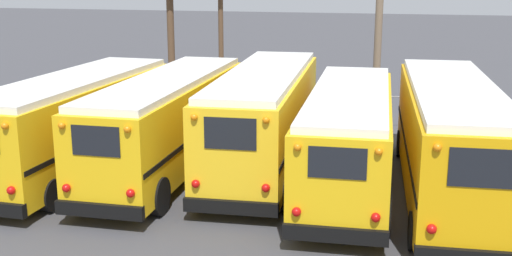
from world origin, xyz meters
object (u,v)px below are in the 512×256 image
object	(u,v)px
school_bus_0	(76,121)
utility_pole	(379,7)
school_bus_3	(349,135)
school_bus_1	(169,120)
school_bus_2	(264,116)
school_bus_4	(451,137)

from	to	relation	value
school_bus_0	utility_pole	xyz separation A→B (m)	(8.93, 11.71, 3.10)
school_bus_3	utility_pole	bearing A→B (deg)	88.92
school_bus_0	school_bus_1	bearing A→B (deg)	13.34
school_bus_1	utility_pole	distance (m)	12.93
school_bus_3	utility_pole	world-z (taller)	utility_pole
school_bus_0	utility_pole	bearing A→B (deg)	52.66
school_bus_2	utility_pole	bearing A→B (deg)	72.46
school_bus_3	school_bus_4	size ratio (longest dim) A/B	0.93
school_bus_2	school_bus_3	xyz separation A→B (m)	(2.90, -1.44, -0.12)
school_bus_2	utility_pole	distance (m)	10.78
school_bus_3	utility_pole	distance (m)	11.74
school_bus_4	utility_pole	distance (m)	12.08
school_bus_2	utility_pole	xyz separation A→B (m)	(3.12, 9.86, 3.03)
school_bus_4	utility_pole	size ratio (longest dim) A/B	1.16
school_bus_3	school_bus_4	distance (m)	2.91
school_bus_3	school_bus_1	bearing A→B (deg)	177.16
school_bus_0	school_bus_3	distance (m)	8.73
school_bus_3	school_bus_4	world-z (taller)	school_bus_4
school_bus_1	school_bus_4	size ratio (longest dim) A/B	0.95
school_bus_0	school_bus_4	xyz separation A→B (m)	(11.62, 0.31, 0.09)
school_bus_1	school_bus_2	xyz separation A→B (m)	(2.91, 1.15, 0.05)
school_bus_3	school_bus_0	bearing A→B (deg)	-177.37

